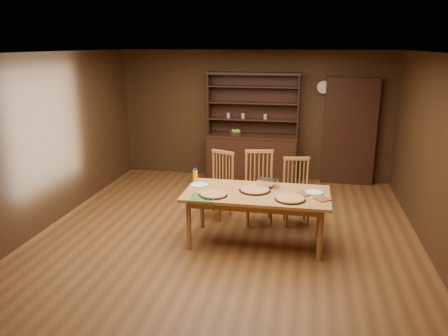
% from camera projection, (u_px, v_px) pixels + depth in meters
% --- Properties ---
extents(floor, '(6.00, 6.00, 0.00)m').
position_uv_depth(floor, '(227.00, 234.00, 6.44)').
color(floor, brown).
rests_on(floor, ground).
extents(room_shell, '(6.00, 6.00, 6.00)m').
position_uv_depth(room_shell, '(227.00, 129.00, 6.01)').
color(room_shell, white).
rests_on(room_shell, floor).
extents(china_hutch, '(1.84, 0.52, 2.17)m').
position_uv_depth(china_hutch, '(252.00, 152.00, 8.88)').
color(china_hutch, black).
rests_on(china_hutch, floor).
extents(doorway, '(1.00, 0.18, 2.10)m').
position_uv_depth(doorway, '(349.00, 132.00, 8.55)').
color(doorway, black).
rests_on(doorway, floor).
extents(wall_clock, '(0.30, 0.05, 0.30)m').
position_uv_depth(wall_clock, '(323.00, 87.00, 8.47)').
color(wall_clock, black).
rests_on(wall_clock, room_shell).
extents(dining_table, '(1.98, 0.99, 0.75)m').
position_uv_depth(dining_table, '(257.00, 198.00, 6.00)').
color(dining_table, '#B5863F').
rests_on(dining_table, floor).
extents(chair_left, '(0.56, 0.55, 1.06)m').
position_uv_depth(chair_left, '(220.00, 182.00, 7.02)').
color(chair_left, '#AE753B').
rests_on(chair_left, floor).
extents(chair_center, '(0.54, 0.52, 1.13)m').
position_uv_depth(chair_center, '(259.00, 184.00, 6.80)').
color(chair_center, '#AE753B').
rests_on(chair_center, floor).
extents(chair_right, '(0.49, 0.47, 1.03)m').
position_uv_depth(chair_right, '(296.00, 189.00, 6.75)').
color(chair_right, '#AE753B').
rests_on(chair_right, floor).
extents(pizza_left, '(0.38, 0.38, 0.04)m').
position_uv_depth(pizza_left, '(213.00, 194.00, 5.84)').
color(pizza_left, black).
rests_on(pizza_left, dining_table).
extents(pizza_right, '(0.41, 0.41, 0.04)m').
position_uv_depth(pizza_right, '(290.00, 199.00, 5.68)').
color(pizza_right, black).
rests_on(pizza_right, dining_table).
extents(pizza_center, '(0.44, 0.44, 0.04)m').
position_uv_depth(pizza_center, '(255.00, 190.00, 6.03)').
color(pizza_center, black).
rests_on(pizza_center, dining_table).
extents(cooling_rack, '(0.35, 0.35, 0.01)m').
position_uv_depth(cooling_rack, '(203.00, 197.00, 5.76)').
color(cooling_rack, green).
rests_on(cooling_rack, dining_table).
extents(plate_left, '(0.26, 0.26, 0.02)m').
position_uv_depth(plate_left, '(199.00, 185.00, 6.26)').
color(plate_left, white).
rests_on(plate_left, dining_table).
extents(plate_right, '(0.25, 0.25, 0.02)m').
position_uv_depth(plate_right, '(314.00, 192.00, 5.94)').
color(plate_right, white).
rests_on(plate_right, dining_table).
extents(foil_dish, '(0.31, 0.24, 0.11)m').
position_uv_depth(foil_dish, '(268.00, 183.00, 6.19)').
color(foil_dish, silver).
rests_on(foil_dish, dining_table).
extents(juice_bottle, '(0.07, 0.07, 0.21)m').
position_uv_depth(juice_bottle, '(195.00, 176.00, 6.39)').
color(juice_bottle, '#FF9A0D').
rests_on(juice_bottle, dining_table).
extents(pot_holder_a, '(0.25, 0.25, 0.01)m').
position_uv_depth(pot_holder_a, '(322.00, 199.00, 5.69)').
color(pot_holder_a, red).
rests_on(pot_holder_a, dining_table).
extents(pot_holder_b, '(0.25, 0.25, 0.01)m').
position_uv_depth(pot_holder_b, '(304.00, 194.00, 5.89)').
color(pot_holder_b, red).
rests_on(pot_holder_b, dining_table).
extents(fruit_bowl, '(0.29, 0.29, 0.12)m').
position_uv_depth(fruit_bowl, '(236.00, 133.00, 8.77)').
color(fruit_bowl, black).
rests_on(fruit_bowl, china_hutch).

